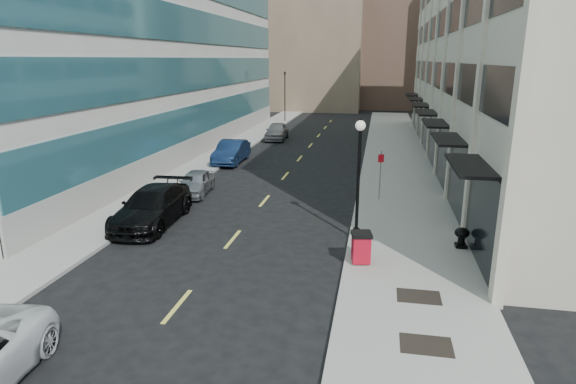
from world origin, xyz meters
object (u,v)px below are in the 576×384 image
(car_silver_sedan, at_px, (195,183))
(trash_bin, at_px, (361,246))
(urn_planter, at_px, (462,235))
(car_blue_sedan, at_px, (231,152))
(car_black_pickup, at_px, (152,206))
(car_grey_sedan, at_px, (277,131))
(traffic_signal, at_px, (285,75))
(lamppost, at_px, (359,168))
(sign_post, at_px, (380,169))

(car_silver_sedan, height_order, trash_bin, car_silver_sedan)
(trash_bin, xyz_separation_m, urn_planter, (3.99, 2.33, -0.14))
(car_blue_sedan, distance_m, urn_planter, 20.68)
(car_black_pickup, height_order, car_grey_sedan, car_black_pickup)
(urn_planter, bearing_deg, traffic_signal, 110.93)
(car_black_pickup, xyz_separation_m, trash_bin, (9.95, -3.09, -0.06))
(car_black_pickup, height_order, car_blue_sedan, car_black_pickup)
(car_grey_sedan, bearing_deg, traffic_signal, 94.23)
(lamppost, bearing_deg, trash_bin, -83.71)
(car_blue_sedan, height_order, sign_post, sign_post)
(lamppost, bearing_deg, traffic_signal, 105.49)
(car_black_pickup, xyz_separation_m, car_blue_sedan, (-0.46, 14.09, -0.02))
(lamppost, relative_size, urn_planter, 6.17)
(car_grey_sedan, relative_size, lamppost, 0.94)
(car_grey_sedan, xyz_separation_m, lamppost, (8.98, -25.57, 2.35))
(sign_post, bearing_deg, car_grey_sedan, 100.98)
(sign_post, bearing_deg, car_blue_sedan, 126.89)
(car_black_pickup, bearing_deg, urn_planter, -5.47)
(lamppost, xyz_separation_m, urn_planter, (4.30, -0.50, -2.52))
(car_grey_sedan, distance_m, lamppost, 27.20)
(car_blue_sedan, height_order, car_grey_sedan, car_blue_sedan)
(car_grey_sedan, bearing_deg, car_black_pickup, -95.00)
(car_grey_sedan, height_order, trash_bin, car_grey_sedan)
(car_silver_sedan, bearing_deg, car_black_pickup, -96.75)
(car_silver_sedan, height_order, urn_planter, car_silver_sedan)
(car_silver_sedan, xyz_separation_m, trash_bin, (9.86, -8.41, 0.11))
(car_blue_sedan, distance_m, sign_post, 13.92)
(car_blue_sedan, height_order, lamppost, lamppost)
(sign_post, bearing_deg, urn_planter, -78.35)
(traffic_signal, distance_m, lamppost, 40.52)
(car_grey_sedan, xyz_separation_m, urn_planter, (13.28, -26.07, -0.17))
(traffic_signal, relative_size, car_blue_sedan, 1.37)
(car_black_pickup, height_order, sign_post, sign_post)
(traffic_signal, xyz_separation_m, car_grey_sedan, (1.82, -13.40, -4.89))
(sign_post, bearing_deg, car_silver_sedan, 166.13)
(car_silver_sedan, height_order, car_blue_sedan, car_blue_sedan)
(car_silver_sedan, bearing_deg, lamppost, -36.09)
(sign_post, bearing_deg, lamppost, -114.89)
(trash_bin, bearing_deg, car_black_pickup, 152.39)
(sign_post, height_order, urn_planter, sign_post)
(car_grey_sedan, relative_size, urn_planter, 5.81)
(traffic_signal, xyz_separation_m, car_blue_sedan, (0.70, -24.63, -4.88))
(trash_bin, bearing_deg, lamppost, 85.92)
(car_blue_sedan, distance_m, lamppost, 17.70)
(car_grey_sedan, bearing_deg, urn_planter, -66.52)
(car_silver_sedan, distance_m, urn_planter, 15.13)
(lamppost, distance_m, urn_planter, 5.01)
(car_blue_sedan, relative_size, urn_planter, 6.11)
(lamppost, xyz_separation_m, sign_post, (0.95, 5.94, -1.32))
(trash_bin, bearing_deg, car_silver_sedan, 129.17)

